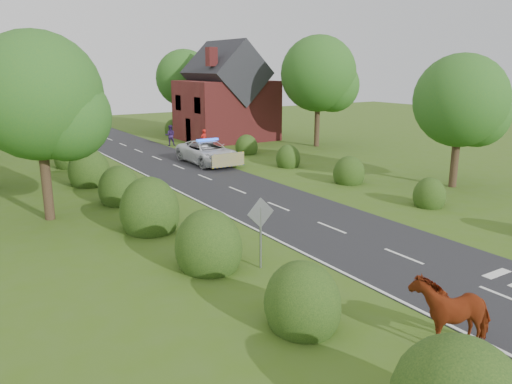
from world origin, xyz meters
TOP-DOWN VIEW (x-y plane):
  - ground at (0.00, 0.00)m, footprint 120.00×120.00m
  - road at (0.00, 15.00)m, footprint 6.00×70.00m
  - road_markings at (-1.60, 12.93)m, footprint 4.96×70.00m
  - hedgerow_left at (-6.51, 11.69)m, footprint 2.75×50.41m
  - hedgerow_right at (6.60, 11.21)m, footprint 2.10×45.78m
  - tree_left_a at (-9.75, 11.86)m, footprint 5.74×5.60m
  - tree_right_a at (11.23, 5.87)m, footprint 5.33×5.20m
  - tree_right_b at (14.29, 21.84)m, footprint 6.56×6.40m
  - tree_right_c at (9.27, 37.85)m, footprint 6.15×6.00m
  - road_sign at (-5.00, 2.00)m, footprint 1.06×0.08m
  - house at (9.49, 30.00)m, footprint 8.00×7.40m
  - cow at (-3.67, -4.64)m, footprint 2.46×1.86m
  - police_van at (2.31, 20.02)m, footprint 2.77×6.00m
  - pedestrian_red at (4.68, 25.27)m, footprint 0.74×0.58m
  - pedestrian_purple at (3.41, 29.28)m, footprint 1.08×0.97m

SIDE VIEW (x-z plane):
  - ground at x=0.00m, z-range 0.00..0.00m
  - road at x=0.00m, z-range 0.00..0.02m
  - road_markings at x=-1.60m, z-range 0.02..0.03m
  - hedgerow_right at x=6.60m, z-range -0.50..1.60m
  - hedgerow_left at x=-6.51m, z-range -0.75..2.25m
  - cow at x=-3.67m, z-range 0.00..1.55m
  - police_van at x=2.31m, z-range -0.07..1.72m
  - pedestrian_red at x=4.68m, z-range 0.00..1.77m
  - pedestrian_purple at x=3.41m, z-range 0.00..1.81m
  - road_sign at x=-5.00m, z-range 0.39..2.92m
  - house at x=9.49m, z-range -0.80..8.37m
  - tree_right_a at x=11.23m, z-range 0.96..8.52m
  - tree_left_a at x=-9.75m, z-range 1.15..9.53m
  - tree_right_c at x=9.27m, z-range 1.05..9.63m
  - tree_right_b at x=14.29m, z-range 1.24..10.64m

